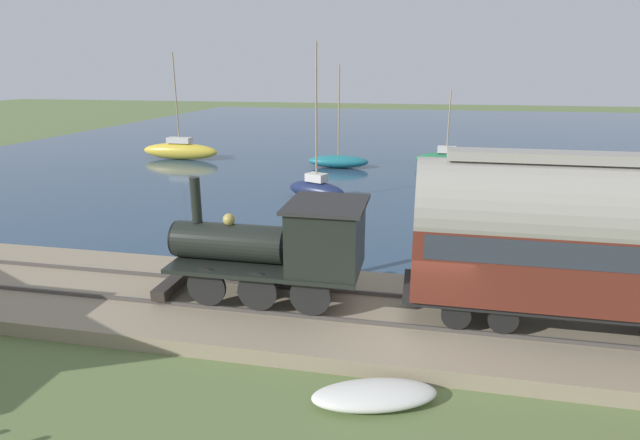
{
  "coord_description": "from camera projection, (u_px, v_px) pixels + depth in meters",
  "views": [
    {
      "loc": [
        -12.43,
        0.25,
        7.08
      ],
      "look_at": [
        5.93,
        3.95,
        1.43
      ],
      "focal_mm": 28.0,
      "sensor_mm": 36.0,
      "label": 1
    }
  ],
  "objects": [
    {
      "name": "ground_plane",
      "position": [
        418.0,
        339.0,
        13.66
      ],
      "size": [
        200.0,
        200.0,
        0.0
      ],
      "primitive_type": "plane",
      "color": "#607542"
    },
    {
      "name": "harbor_water",
      "position": [
        423.0,
        137.0,
        54.74
      ],
      "size": [
        80.0,
        80.0,
        0.01
      ],
      "color": "#2D4760",
      "rests_on": "ground"
    },
    {
      "name": "rail_embankment",
      "position": [
        419.0,
        320.0,
        14.24
      ],
      "size": [
        5.56,
        56.0,
        0.56
      ],
      "color": "gray",
      "rests_on": "ground"
    },
    {
      "name": "steam_locomotive",
      "position": [
        286.0,
        243.0,
        14.39
      ],
      "size": [
        2.45,
        6.12,
        3.56
      ],
      "color": "black",
      "rests_on": "rail_embankment"
    },
    {
      "name": "passenger_coach",
      "position": [
        594.0,
        236.0,
        12.63
      ],
      "size": [
        2.54,
        9.37,
        4.59
      ],
      "color": "black",
      "rests_on": "rail_embankment"
    },
    {
      "name": "sailboat_navy",
      "position": [
        316.0,
        189.0,
        28.18
      ],
      "size": [
        2.62,
        3.89,
        8.49
      ],
      "rotation": [
        0.0,
        0.0,
        -0.41
      ],
      "color": "#192347",
      "rests_on": "harbor_water"
    },
    {
      "name": "sailboat_yellow",
      "position": [
        180.0,
        150.0,
        40.95
      ],
      "size": [
        1.43,
        6.46,
        8.37
      ],
      "rotation": [
        0.0,
        0.0,
        0.0
      ],
      "color": "gold",
      "rests_on": "harbor_water"
    },
    {
      "name": "sailboat_green",
      "position": [
        446.0,
        159.0,
        37.54
      ],
      "size": [
        1.64,
        4.61,
        5.62
      ],
      "rotation": [
        0.0,
        0.0,
        -0.03
      ],
      "color": "#236B42",
      "rests_on": "harbor_water"
    },
    {
      "name": "sailboat_teal",
      "position": [
        338.0,
        161.0,
        37.5
      ],
      "size": [
        1.85,
        4.64,
        7.43
      ],
      "rotation": [
        0.0,
        0.0,
        0.05
      ],
      "color": "#1E707A",
      "rests_on": "harbor_water"
    },
    {
      "name": "rowboat_off_pier",
      "position": [
        607.0,
        227.0,
        22.7
      ],
      "size": [
        2.34,
        2.79,
        0.43
      ],
      "rotation": [
        0.0,
        0.0,
        0.64
      ],
      "color": "#B7B2A3",
      "rests_on": "harbor_water"
    },
    {
      "name": "rowboat_mid_harbor",
      "position": [
        335.0,
        221.0,
        23.59
      ],
      "size": [
        1.52,
        2.52,
        0.41
      ],
      "rotation": [
        0.0,
        0.0,
        -0.29
      ],
      "color": "silver",
      "rests_on": "harbor_water"
    },
    {
      "name": "beached_dinghy",
      "position": [
        374.0,
        395.0,
        10.96
      ],
      "size": [
        1.88,
        3.0,
        0.44
      ],
      "color": "silver",
      "rests_on": "ground"
    }
  ]
}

